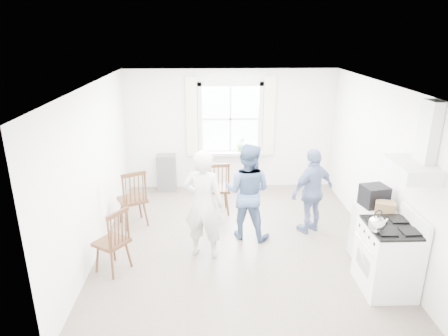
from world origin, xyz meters
TOP-DOWN VIEW (x-y plane):
  - room_shell at (0.00, 0.00)m, footprint 4.62×5.12m
  - window_assembly at (0.00, 2.45)m, footprint 1.88×0.24m
  - range_hood at (2.07, -1.35)m, footprint 0.45×0.76m
  - shelf_unit at (-1.40, 2.33)m, footprint 0.40×0.30m
  - gas_stove at (1.91, -1.35)m, footprint 0.68×0.76m
  - kettle at (1.64, -1.46)m, footprint 0.21×0.21m
  - low_cabinet at (1.98, -0.65)m, footprint 0.50×0.55m
  - stereo_stack at (1.95, -0.60)m, footprint 0.41×0.38m
  - cardboard_box at (2.01, -0.86)m, footprint 0.32×0.28m
  - windsor_chair_a at (-1.80, 0.59)m, footprint 0.61×0.60m
  - windsor_chair_b at (-0.31, 1.04)m, footprint 0.49×0.48m
  - windsor_chair_c at (-1.81, -0.81)m, footprint 0.58×0.58m
  - person_left at (-0.56, -0.39)m, footprint 0.78×0.78m
  - person_mid at (0.16, 0.18)m, footprint 1.03×1.03m
  - person_right at (1.29, 0.33)m, footprint 1.20×1.20m
  - potted_plant at (0.22, 2.36)m, footprint 0.22×0.22m

SIDE VIEW (x-z plane):
  - shelf_unit at x=-1.40m, z-range 0.00..0.80m
  - low_cabinet at x=1.98m, z-range 0.00..0.90m
  - gas_stove at x=1.91m, z-range -0.08..1.04m
  - windsor_chair_c at x=-1.81m, z-range 0.11..1.11m
  - windsor_chair_b at x=-0.31m, z-range 0.12..1.18m
  - windsor_chair_a at x=-1.80m, z-range 0.12..1.19m
  - person_right at x=1.29m, z-range 0.00..1.51m
  - person_mid at x=0.16m, z-range 0.00..1.65m
  - person_left at x=-0.56m, z-range 0.00..1.73m
  - cardboard_box at x=2.01m, z-range 0.90..1.07m
  - potted_plant at x=0.22m, z-range 0.85..1.18m
  - kettle at x=1.64m, z-range 0.90..1.20m
  - stereo_stack at x=1.95m, z-range 0.90..1.21m
  - room_shell at x=0.00m, z-range -0.02..2.62m
  - window_assembly at x=0.00m, z-range 0.61..2.31m
  - range_hood at x=2.07m, z-range 1.43..2.37m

